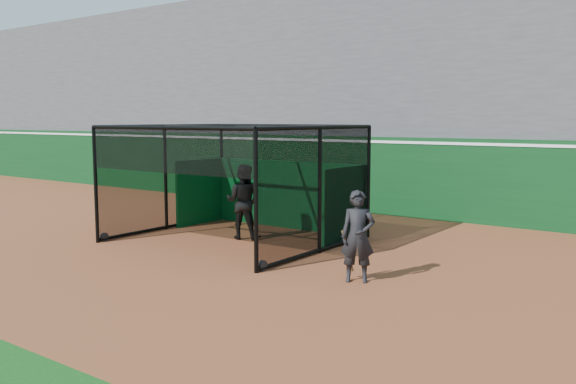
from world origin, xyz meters
The scene contains 6 objects.
ground centered at (0.00, 0.00, 0.00)m, with size 120.00×120.00×0.00m, color brown.
outfield_wall centered at (0.00, 8.50, 1.29)m, with size 50.00×0.50×2.50m.
grandstand centered at (0.00, 12.27, 4.48)m, with size 50.00×7.85×8.95m.
batting_cage centered at (-1.20, 2.34, 1.44)m, with size 5.21×4.70×2.88m.
batter centered at (-1.14, 2.58, 0.96)m, with size 0.94×0.73×1.93m, color black.
on_deck_player centered at (3.33, 0.64, 0.87)m, with size 0.76×0.68×1.75m.
Camera 1 is at (8.94, -9.25, 3.08)m, focal length 38.00 mm.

